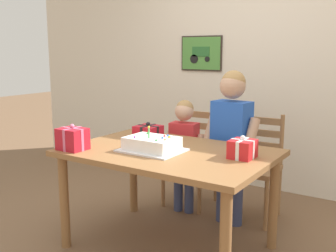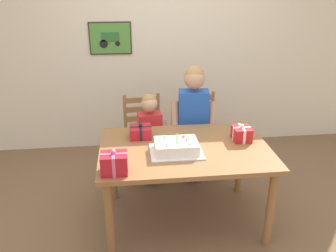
% 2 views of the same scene
% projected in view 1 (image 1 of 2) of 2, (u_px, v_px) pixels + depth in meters
% --- Properties ---
extents(ground_plane, '(20.00, 20.00, 0.00)m').
position_uv_depth(ground_plane, '(169.00, 247.00, 3.09)').
color(ground_plane, brown).
extents(back_wall, '(6.40, 0.11, 2.60)m').
position_uv_depth(back_wall, '(258.00, 67.00, 4.28)').
color(back_wall, silver).
rests_on(back_wall, ground).
extents(dining_table, '(1.48, 1.00, 0.76)m').
position_uv_depth(dining_table, '(169.00, 163.00, 2.97)').
color(dining_table, olive).
rests_on(dining_table, ground).
extents(birthday_cake, '(0.44, 0.34, 0.19)m').
position_uv_depth(birthday_cake, '(152.00, 144.00, 2.91)').
color(birthday_cake, silver).
rests_on(birthday_cake, dining_table).
extents(gift_box_red_large, '(0.20, 0.19, 0.14)m').
position_uv_depth(gift_box_red_large, '(148.00, 132.00, 3.35)').
color(gift_box_red_large, red).
rests_on(gift_box_red_large, dining_table).
extents(gift_box_beside_cake, '(0.20, 0.17, 0.19)m').
position_uv_depth(gift_box_beside_cake, '(73.00, 139.00, 2.95)').
color(gift_box_beside_cake, red).
rests_on(gift_box_beside_cake, dining_table).
extents(gift_box_corner_small, '(0.16, 0.18, 0.16)m').
position_uv_depth(gift_box_corner_small, '(242.00, 149.00, 2.73)').
color(gift_box_corner_small, red).
rests_on(gift_box_corner_small, dining_table).
extents(chair_left, '(0.45, 0.45, 0.92)m').
position_uv_depth(chair_left, '(192.00, 156.00, 3.92)').
color(chair_left, '#996B42').
rests_on(chair_left, ground).
extents(chair_right, '(0.44, 0.44, 0.92)m').
position_uv_depth(chair_right, '(254.00, 166.00, 3.58)').
color(chair_right, '#996B42').
rests_on(chair_right, ground).
extents(child_older, '(0.49, 0.29, 1.31)m').
position_uv_depth(child_older, '(231.00, 132.00, 3.38)').
color(child_older, '#38426B').
rests_on(child_older, ground).
extents(child_younger, '(0.39, 0.23, 1.04)m').
position_uv_depth(child_younger, '(184.00, 145.00, 3.65)').
color(child_younger, '#38426B').
rests_on(child_younger, ground).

